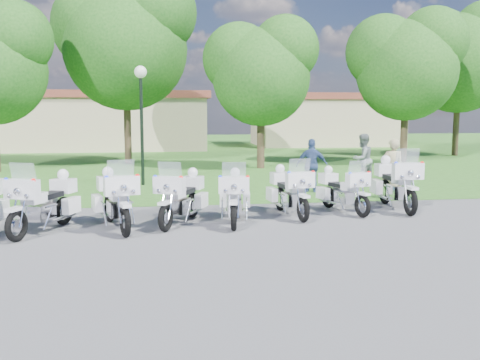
{
  "coord_description": "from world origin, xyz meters",
  "views": [
    {
      "loc": [
        -1.8,
        -12.09,
        2.66
      ],
      "look_at": [
        0.06,
        1.2,
        0.95
      ],
      "focal_mm": 40.0,
      "sensor_mm": 36.0,
      "label": 1
    }
  ],
  "objects": [
    {
      "name": "tree_3",
      "position": [
        10.32,
        14.04,
        5.23
      ],
      "size": [
        5.92,
        5.06,
        7.9
      ],
      "color": "#38281C",
      "rests_on": "ground"
    },
    {
      "name": "motorcycle_6",
      "position": [
        2.87,
        1.54,
        0.6
      ],
      "size": [
        1.08,
        2.08,
        1.44
      ],
      "rotation": [
        0.0,
        0.0,
        3.43
      ],
      "color": "black",
      "rests_on": "ground"
    },
    {
      "name": "motorcycle_7",
      "position": [
        4.47,
        1.79,
        0.72
      ],
      "size": [
        0.91,
        2.57,
        1.73
      ],
      "rotation": [
        0.0,
        0.0,
        3.09
      ],
      "color": "black",
      "rests_on": "ground"
    },
    {
      "name": "motorcycle_1",
      "position": [
        -4.48,
        0.15,
        0.68
      ],
      "size": [
        1.36,
        2.28,
        1.62
      ],
      "rotation": [
        0.0,
        0.0,
        2.75
      ],
      "color": "black",
      "rests_on": "ground"
    },
    {
      "name": "tree_2",
      "position": [
        2.64,
        12.89,
        4.7
      ],
      "size": [
        5.33,
        4.55,
        7.11
      ],
      "color": "#38281C",
      "rests_on": "ground"
    },
    {
      "name": "motorcycle_2",
      "position": [
        -2.97,
        0.3,
        0.69
      ],
      "size": [
        1.24,
        2.39,
        1.65
      ],
      "rotation": [
        0.0,
        0.0,
        3.43
      ],
      "color": "black",
      "rests_on": "ground"
    },
    {
      "name": "bystander_b",
      "position": [
        5.34,
        6.59,
        0.93
      ],
      "size": [
        1.13,
        1.04,
        1.87
      ],
      "primitive_type": "imported",
      "rotation": [
        0.0,
        0.0,
        -2.68
      ],
      "color": "gray",
      "rests_on": "ground"
    },
    {
      "name": "motorcycle_3",
      "position": [
        -1.43,
        0.61,
        0.65
      ],
      "size": [
        1.35,
        2.16,
        1.55
      ],
      "rotation": [
        0.0,
        0.0,
        2.72
      ],
      "color": "black",
      "rests_on": "ground"
    },
    {
      "name": "lamp_post",
      "position": [
        -2.64,
        7.6,
        3.24
      ],
      "size": [
        0.44,
        0.44,
        4.3
      ],
      "color": "black",
      "rests_on": "ground"
    },
    {
      "name": "bystander_a",
      "position": [
        5.13,
        3.5,
        0.92
      ],
      "size": [
        0.74,
        0.56,
        1.84
      ],
      "primitive_type": "imported",
      "rotation": [
        0.0,
        0.0,
        2.95
      ],
      "color": "tan",
      "rests_on": "ground"
    },
    {
      "name": "motorcycle_5",
      "position": [
        1.35,
        1.25,
        0.64
      ],
      "size": [
        0.93,
        2.28,
        1.54
      ],
      "rotation": [
        0.0,
        0.0,
        3.27
      ],
      "color": "black",
      "rests_on": "ground"
    },
    {
      "name": "ground",
      "position": [
        0.0,
        0.0,
        0.0
      ],
      "size": [
        100.0,
        100.0,
        0.0
      ],
      "primitive_type": "plane",
      "color": "#56565B",
      "rests_on": "ground"
    },
    {
      "name": "building_east",
      "position": [
        11.0,
        30.0,
        2.07
      ],
      "size": [
        11.44,
        7.28,
        4.1
      ],
      "color": "#C3AC8C",
      "rests_on": "ground"
    },
    {
      "name": "building_west",
      "position": [
        -6.0,
        28.0,
        2.07
      ],
      "size": [
        14.56,
        8.32,
        4.1
      ],
      "color": "#C3AC8C",
      "rests_on": "ground"
    },
    {
      "name": "tree_4",
      "position": [
        15.81,
        18.67,
        6.14
      ],
      "size": [
        6.96,
        5.94,
        9.28
      ],
      "color": "#38281C",
      "rests_on": "ground"
    },
    {
      "name": "bystander_c",
      "position": [
        3.02,
        5.1,
        0.89
      ],
      "size": [
        1.12,
        0.73,
        1.77
      ],
      "primitive_type": "imported",
      "rotation": [
        0.0,
        0.0,
        2.83
      ],
      "color": "#354C81",
      "rests_on": "ground"
    },
    {
      "name": "motorcycle_4",
      "position": [
        -0.16,
        0.57,
        0.64
      ],
      "size": [
        0.96,
        2.28,
        1.54
      ],
      "rotation": [
        0.0,
        0.0,
        2.99
      ],
      "color": "black",
      "rests_on": "ground"
    },
    {
      "name": "grass_lawn",
      "position": [
        0.0,
        27.0,
        0.0
      ],
      "size": [
        100.0,
        48.0,
        0.01
      ],
      "primitive_type": "cube",
      "color": "#30621F",
      "rests_on": "ground"
    },
    {
      "name": "tree_1",
      "position": [
        -3.77,
        16.14,
        6.45
      ],
      "size": [
        7.31,
        6.24,
        9.74
      ],
      "color": "#38281C",
      "rests_on": "ground"
    }
  ]
}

